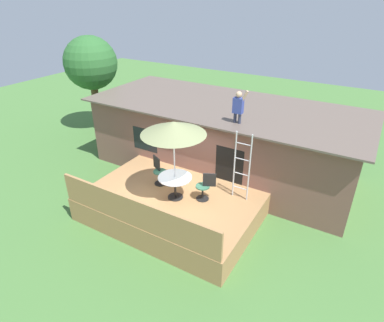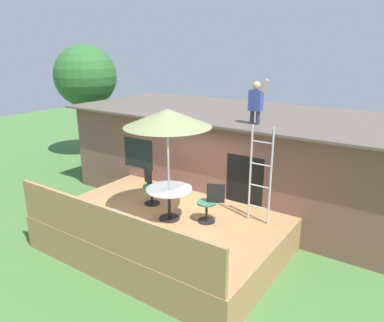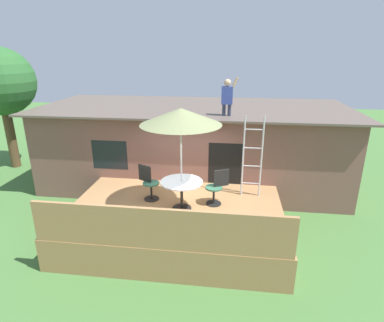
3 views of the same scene
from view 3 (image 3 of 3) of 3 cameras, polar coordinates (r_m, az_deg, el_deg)
ground_plane at (r=8.67m, az=-2.74°, el=-12.68°), size 40.00×40.00×0.00m
house at (r=11.37m, az=0.29°, el=2.93°), size 10.50×4.50×2.75m
deck at (r=8.46m, az=-2.79°, el=-10.39°), size 5.37×3.85×0.80m
deck_railing at (r=6.45m, az=-5.87°, el=-12.00°), size 5.27×0.08×0.90m
patio_table at (r=7.87m, az=-1.87°, el=-4.72°), size 1.04×1.04×0.74m
patio_umbrella at (r=7.33m, az=-2.02°, el=7.95°), size 1.90×1.90×2.54m
step_ladder at (r=8.57m, az=10.71°, el=0.68°), size 0.52×0.04×2.20m
person_figure at (r=9.40m, az=6.36°, el=11.67°), size 0.47×0.20×1.11m
patio_chair_left at (r=8.53m, az=-7.70°, el=-3.87°), size 0.59×0.44×0.92m
patio_chair_right at (r=8.21m, az=4.39°, el=-4.72°), size 0.59×0.44×0.92m
backyard_tree at (r=14.45m, az=-31.00°, el=11.91°), size 2.55×2.55×4.71m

